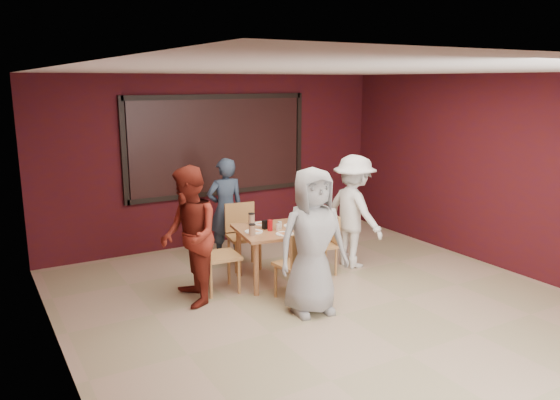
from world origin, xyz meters
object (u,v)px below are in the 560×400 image
diner_right (354,211)px  chair_right (325,240)px  chair_front (299,261)px  chair_back (242,232)px  diner_back (225,209)px  dining_table (273,235)px  diner_front (312,241)px  diner_left (189,236)px  chair_left (214,252)px

diner_right → chair_right: bearing=90.6°
chair_front → chair_back: 1.52m
chair_back → diner_back: 0.50m
dining_table → chair_back: bearing=95.2°
diner_front → diner_left: diner_front is taller
dining_table → chair_front: (-0.05, -0.73, -0.15)m
dining_table → diner_left: 1.26m
diner_front → diner_right: 1.80m
chair_front → diner_front: (-0.05, -0.36, 0.36)m
diner_front → diner_left: bearing=147.9°
dining_table → chair_front: chair_front is taller
chair_back → chair_right: bearing=-44.2°
chair_left → diner_front: size_ratio=0.56×
dining_table → diner_right: bearing=-0.5°
diner_back → diner_right: bearing=145.8°
dining_table → diner_right: size_ratio=0.65×
dining_table → diner_front: (-0.10, -1.09, 0.21)m
chair_front → chair_right: chair_front is taller
diner_front → diner_back: diner_front is taller
dining_table → chair_right: 0.83m
chair_back → diner_right: size_ratio=0.56×
chair_right → diner_right: diner_right is taller
chair_front → chair_back: chair_back is taller
diner_front → chair_left: bearing=131.4°
chair_right → diner_front: 1.43m
chair_front → chair_left: 1.13m
chair_left → chair_right: 1.67m
diner_left → diner_right: 2.59m
chair_back → diner_front: bearing=-90.8°
dining_table → diner_back: size_ratio=0.69×
diner_front → chair_right: bearing=56.8°
chair_left → diner_back: diner_back is taller
dining_table → chair_left: (-0.85, 0.06, -0.11)m
chair_back → diner_left: diner_left is taller
chair_front → diner_right: (1.39, 0.71, 0.32)m
chair_left → diner_left: diner_left is taller
diner_right → diner_front: bearing=122.3°
chair_right → chair_back: bearing=135.8°
diner_back → diner_right: size_ratio=0.95×
diner_back → diner_front: bearing=96.5°
chair_front → diner_front: diner_front is taller
chair_back → diner_right: diner_right is taller
dining_table → chair_front: 0.74m
diner_left → diner_right: (2.58, 0.11, -0.03)m
chair_left → diner_back: 1.37m
chair_back → diner_back: bearing=100.1°
dining_table → diner_right: (1.34, -0.01, 0.17)m
chair_left → diner_left: bearing=-154.9°
chair_back → chair_right: (0.88, -0.86, -0.05)m
diner_front → diner_right: diner_front is taller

